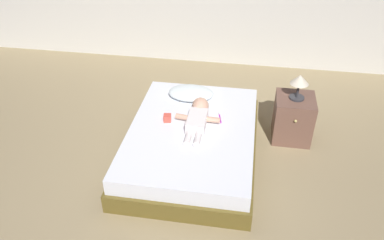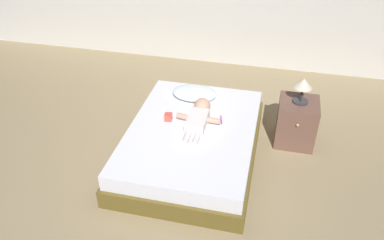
{
  "view_description": "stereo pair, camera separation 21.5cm",
  "coord_description": "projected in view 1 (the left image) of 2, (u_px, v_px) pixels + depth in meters",
  "views": [
    {
      "loc": [
        0.66,
        -2.41,
        2.64
      ],
      "look_at": [
        0.15,
        0.72,
        0.45
      ],
      "focal_mm": 36.39,
      "sensor_mm": 36.0,
      "label": 1
    },
    {
      "loc": [
        0.87,
        -2.36,
        2.64
      ],
      "look_at": [
        0.15,
        0.72,
        0.45
      ],
      "focal_mm": 36.39,
      "sensor_mm": 36.0,
      "label": 2
    }
  ],
  "objects": [
    {
      "name": "baby",
      "position": [
        198.0,
        117.0,
        3.96
      ],
      "size": [
        0.46,
        0.68,
        0.18
      ],
      "color": "white",
      "rests_on": "bed"
    },
    {
      "name": "ground_plane",
      "position": [
        163.0,
        203.0,
        3.55
      ],
      "size": [
        8.0,
        8.0,
        0.0
      ],
      "primitive_type": "plane",
      "color": "#9B8861"
    },
    {
      "name": "lamp",
      "position": [
        299.0,
        82.0,
        3.98
      ],
      "size": [
        0.19,
        0.19,
        0.28
      ],
      "color": "#333338",
      "rests_on": "nightstand"
    },
    {
      "name": "bed",
      "position": [
        192.0,
        142.0,
        4.01
      ],
      "size": [
        1.3,
        1.83,
        0.35
      ],
      "color": "brown",
      "rests_on": "ground_plane"
    },
    {
      "name": "toy_block",
      "position": [
        167.0,
        118.0,
        3.99
      ],
      "size": [
        0.08,
        0.08,
        0.08
      ],
      "color": "#E14F40",
      "rests_on": "bed"
    },
    {
      "name": "nightstand",
      "position": [
        293.0,
        118.0,
        4.23
      ],
      "size": [
        0.41,
        0.44,
        0.5
      ],
      "color": "brown",
      "rests_on": "ground_plane"
    },
    {
      "name": "toothbrush",
      "position": [
        220.0,
        118.0,
        4.05
      ],
      "size": [
        0.05,
        0.17,
        0.02
      ],
      "color": "#B42DAD",
      "rests_on": "bed"
    },
    {
      "name": "pillow",
      "position": [
        191.0,
        93.0,
        4.36
      ],
      "size": [
        0.5,
        0.34,
        0.12
      ],
      "color": "white",
      "rests_on": "bed"
    }
  ]
}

